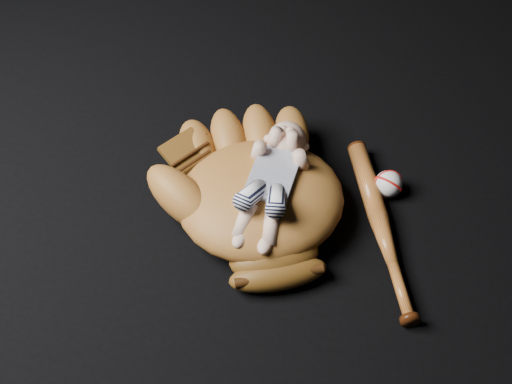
# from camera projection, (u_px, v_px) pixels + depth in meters

# --- Properties ---
(baseball_glove) EXTENTS (0.63, 0.67, 0.17)m
(baseball_glove) POSITION_uv_depth(u_px,v_px,m) (261.00, 193.00, 1.43)
(baseball_glove) COLOR brown
(baseball_glove) RESTS_ON ground
(newborn_baby) EXTENTS (0.19, 0.35, 0.14)m
(newborn_baby) POSITION_uv_depth(u_px,v_px,m) (270.00, 183.00, 1.38)
(newborn_baby) COLOR #D3A388
(newborn_baby) RESTS_ON baseball_glove
(baseball_bat) EXTENTS (0.19, 0.48, 0.05)m
(baseball_bat) POSITION_uv_depth(u_px,v_px,m) (381.00, 227.00, 1.44)
(baseball_bat) COLOR #9F541E
(baseball_bat) RESTS_ON ground
(baseball) EXTENTS (0.07, 0.07, 0.07)m
(baseball) POSITION_uv_depth(u_px,v_px,m) (388.00, 184.00, 1.51)
(baseball) COLOR silver
(baseball) RESTS_ON ground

